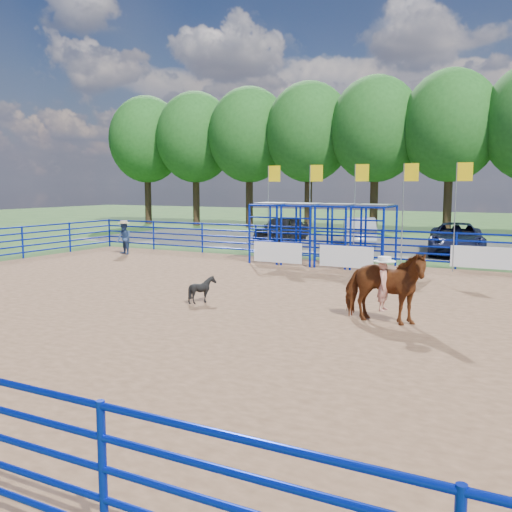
% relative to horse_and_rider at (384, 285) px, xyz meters
% --- Properties ---
extents(ground, '(120.00, 120.00, 0.00)m').
position_rel_horse_and_rider_xyz_m(ground, '(-2.84, 0.15, -0.95)').
color(ground, '#335A24').
rests_on(ground, ground).
extents(arena_dirt, '(30.00, 20.00, 0.02)m').
position_rel_horse_and_rider_xyz_m(arena_dirt, '(-2.84, 0.15, -0.94)').
color(arena_dirt, '#866043').
rests_on(arena_dirt, ground).
extents(gravel_strip, '(40.00, 10.00, 0.01)m').
position_rel_horse_and_rider_xyz_m(gravel_strip, '(-2.84, 17.15, -0.95)').
color(gravel_strip, '#67655B').
rests_on(gravel_strip, ground).
extents(horse_and_rider, '(2.16, 1.05, 2.25)m').
position_rel_horse_and_rider_xyz_m(horse_and_rider, '(0.00, 0.00, 0.00)').
color(horse_and_rider, brown).
rests_on(horse_and_rider, arena_dirt).
extents(calf, '(0.85, 0.80, 0.77)m').
position_rel_horse_and_rider_xyz_m(calf, '(-5.20, -0.03, -0.55)').
color(calf, black).
rests_on(calf, arena_dirt).
extents(spectator_cowboy, '(0.91, 0.81, 1.60)m').
position_rel_horse_and_rider_xyz_m(spectator_cowboy, '(-14.74, 7.76, -0.12)').
color(spectator_cowboy, navy).
rests_on(spectator_cowboy, arena_dirt).
extents(car_a, '(1.93, 4.57, 1.54)m').
position_rel_horse_and_rider_xyz_m(car_a, '(-10.59, 16.75, -0.17)').
color(car_a, black).
rests_on(car_a, gravel_strip).
extents(car_b, '(3.21, 5.06, 1.58)m').
position_rel_horse_and_rider_xyz_m(car_b, '(-6.01, 17.00, -0.16)').
color(car_b, '#96999F').
rests_on(car_b, gravel_strip).
extents(car_c, '(3.38, 5.80, 1.52)m').
position_rel_horse_and_rider_xyz_m(car_c, '(-0.62, 15.36, -0.19)').
color(car_c, '#151834').
rests_on(car_c, gravel_strip).
extents(perimeter_fence, '(30.10, 20.10, 1.50)m').
position_rel_horse_and_rider_xyz_m(perimeter_fence, '(-2.84, 0.15, -0.20)').
color(perimeter_fence, '#071DA9').
rests_on(perimeter_fence, ground).
extents(chute_assembly, '(19.32, 2.41, 4.20)m').
position_rel_horse_and_rider_xyz_m(chute_assembly, '(-4.74, 8.99, 0.31)').
color(chute_assembly, '#071DA9').
rests_on(chute_assembly, ground).
extents(treeline, '(56.40, 6.40, 11.24)m').
position_rel_horse_and_rider_xyz_m(treeline, '(-2.84, 26.15, 6.58)').
color(treeline, '#3F2B19').
rests_on(treeline, ground).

